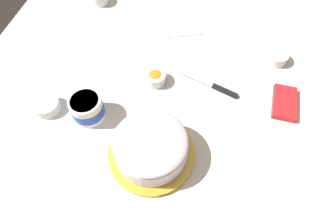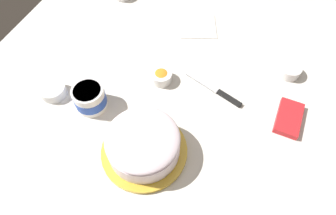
% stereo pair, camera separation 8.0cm
% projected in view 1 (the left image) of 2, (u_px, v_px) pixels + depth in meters
% --- Properties ---
extents(ground_plane, '(1.54, 1.54, 0.00)m').
position_uv_depth(ground_plane, '(176.00, 94.00, 1.01)').
color(ground_plane, silver).
extents(frosted_cake, '(0.27, 0.27, 0.11)m').
position_uv_depth(frosted_cake, '(151.00, 147.00, 0.84)').
color(frosted_cake, gold).
rests_on(frosted_cake, ground_plane).
extents(frosting_tub, '(0.11, 0.11, 0.09)m').
position_uv_depth(frosting_tub, '(87.00, 108.00, 0.93)').
color(frosting_tub, white).
rests_on(frosting_tub, ground_plane).
extents(spreading_knife, '(0.10, 0.23, 0.01)m').
position_uv_depth(spreading_knife, '(213.00, 85.00, 1.03)').
color(spreading_knife, silver).
rests_on(spreading_knife, ground_plane).
extents(sprinkle_bowl_rainbow, '(0.08, 0.08, 0.04)m').
position_uv_depth(sprinkle_bowl_rainbow, '(277.00, 57.00, 1.08)').
color(sprinkle_bowl_rainbow, white).
rests_on(sprinkle_bowl_rainbow, ground_plane).
extents(sprinkle_bowl_orange, '(0.08, 0.08, 0.04)m').
position_uv_depth(sprinkle_bowl_orange, '(155.00, 77.00, 1.02)').
color(sprinkle_bowl_orange, white).
rests_on(sprinkle_bowl_orange, ground_plane).
extents(sprinkle_bowl_blue, '(0.09, 0.09, 0.04)m').
position_uv_depth(sprinkle_bowl_blue, '(46.00, 105.00, 0.96)').
color(sprinkle_bowl_blue, white).
rests_on(sprinkle_bowl_blue, ground_plane).
extents(candy_box_lower, '(0.14, 0.08, 0.02)m').
position_uv_depth(candy_box_lower, '(284.00, 103.00, 0.98)').
color(candy_box_lower, red).
rests_on(candy_box_lower, ground_plane).
extents(paper_napkin, '(0.19, 0.19, 0.01)m').
position_uv_depth(paper_napkin, '(182.00, 24.00, 1.21)').
color(paper_napkin, white).
rests_on(paper_napkin, ground_plane).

